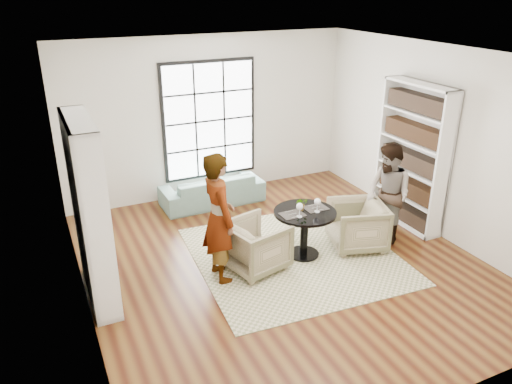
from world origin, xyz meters
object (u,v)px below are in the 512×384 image
armchair_right (357,225)px  flower_centerpiece (301,204)px  sofa (212,189)px  person_left (219,218)px  wine_glass_left (300,207)px  armchair_left (256,246)px  pedestal_table (305,224)px  wine_glass_right (317,202)px  person_right (388,194)px

armchair_right → flower_centerpiece: bearing=-84.4°
sofa → person_left: (-0.78, -2.43, 0.64)m
wine_glass_left → flower_centerpiece: size_ratio=1.10×
armchair_left → armchair_right: armchair_right is taller
sofa → person_left: bearing=70.8°
pedestal_table → wine_glass_right: (0.15, -0.09, 0.36)m
wine_glass_right → person_right: bearing=-1.1°
armchair_right → wine_glass_left: 1.17m
sofa → armchair_left: (-0.23, -2.43, 0.09)m
sofa → flower_centerpiece: size_ratio=9.65×
pedestal_table → flower_centerpiece: (-0.03, 0.07, 0.30)m
armchair_right → wine_glass_left: (-1.04, -0.01, 0.52)m
person_left → armchair_right: bearing=-93.5°
wine_glass_right → person_left: bearing=177.4°
person_left → armchair_left: bearing=-91.1°
person_left → wine_glass_left: size_ratio=8.52×
pedestal_table → person_right: size_ratio=0.58×
wine_glass_left → flower_centerpiece: 0.24m
pedestal_table → flower_centerpiece: size_ratio=4.72×
person_left → flower_centerpiece: 1.33m
pedestal_table → sofa: (-0.58, 2.41, -0.26)m
pedestal_table → person_right: bearing=-4.5°
pedestal_table → person_left: size_ratio=0.50×
armchair_right → armchair_left: bearing=-76.2°
person_right → flower_centerpiece: (-1.45, 0.18, 0.04)m
sofa → flower_centerpiece: 2.47m
person_right → armchair_right: bearing=-92.9°
pedestal_table → sofa: pedestal_table is taller
armchair_right → person_right: (0.55, -0.00, 0.42)m
person_left → sofa: bearing=-19.0°
wine_glass_left → person_right: bearing=0.5°
person_left → wine_glass_right: person_left is taller
armchair_left → pedestal_table: bearing=-102.7°
wine_glass_right → sofa: bearing=106.2°
sofa → pedestal_table: bearing=102.1°
armchair_left → person_left: person_left is taller
wine_glass_left → wine_glass_right: 0.32m
flower_centerpiece → armchair_right: bearing=-11.2°
person_right → wine_glass_right: bearing=-93.9°
armchair_right → flower_centerpiece: flower_centerpiece is taller
sofa → person_right: (2.00, -2.52, 0.52)m
pedestal_table → person_left: bearing=-179.1°
armchair_left → flower_centerpiece: size_ratio=4.13×
sofa → wine_glass_left: size_ratio=8.75×
person_left → flower_centerpiece: size_ratio=9.40×
armchair_right → person_left: size_ratio=0.44×
person_left → wine_glass_right: bearing=-93.7°
wine_glass_left → flower_centerpiece: (0.14, 0.19, -0.06)m
sofa → wine_glass_left: (0.41, -2.53, 0.62)m
person_left → flower_centerpiece: (1.33, 0.09, -0.08)m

